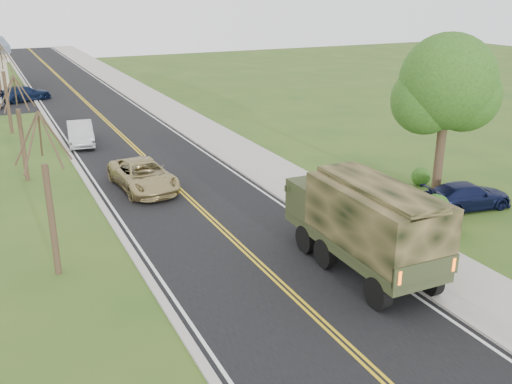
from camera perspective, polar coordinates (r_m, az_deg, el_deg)
ground at (r=16.57m, az=12.28°, el=-17.62°), size 160.00×160.00×0.00m
road at (r=51.79m, az=-15.88°, el=7.91°), size 8.00×120.00×0.01m
curb_right at (r=52.63m, az=-11.42°, el=8.51°), size 0.30×120.00×0.12m
sidewalk_right at (r=53.08m, az=-9.57°, el=8.71°), size 3.20×120.00×0.10m
curb_left at (r=51.26m, az=-20.47°, el=7.36°), size 0.30×120.00×0.10m
leafy_tree at (r=28.43m, az=18.55°, el=9.73°), size 4.83×4.50×8.10m
bare_tree_a at (r=21.44m, az=-19.90°, el=-1.43°), size 1.93×2.26×6.08m
bare_tree_b at (r=32.99m, az=-22.39°, el=5.16°), size 1.83×2.14×5.73m
bare_tree_c at (r=44.70m, az=-23.67°, el=8.87°), size 2.04×2.39×6.42m
military_truck at (r=20.95m, az=10.80°, el=-2.71°), size 2.63×7.26×3.60m
suv_champagne at (r=30.22m, az=-11.23°, el=1.65°), size 2.87×5.59×1.51m
sedan_silver at (r=40.20m, az=-17.15°, el=5.63°), size 2.11×4.72×1.51m
pickup_navy at (r=28.87m, az=20.38°, el=-0.35°), size 4.56×2.31×1.27m
lot_car_navy at (r=57.90m, az=-22.16°, el=9.11°), size 5.29×3.75×1.42m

